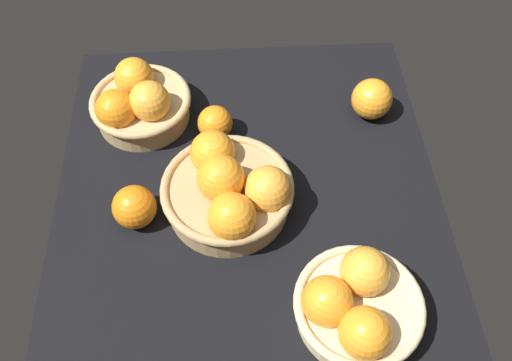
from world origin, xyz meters
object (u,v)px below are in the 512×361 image
loose_orange_back_gap (134,207)px  loose_orange_front_gap (372,99)px  basket_near_left (355,306)px  loose_orange_side_gap (215,123)px  basket_far_right (139,102)px  basket_center (230,190)px

loose_orange_back_gap → loose_orange_front_gap: bearing=-63.4°
basket_near_left → loose_orange_side_gap: (40.00, 21.19, -0.98)cm
basket_far_right → loose_orange_front_gap: size_ratio=2.45×
loose_orange_side_gap → basket_far_right: bearing=70.4°
loose_orange_front_gap → loose_orange_side_gap: size_ratio=1.19×
basket_far_right → basket_near_left: (-45.45, -36.50, -0.17)cm
basket_near_left → loose_orange_side_gap: basket_near_left is taller
basket_center → basket_far_right: bearing=37.7°
basket_center → basket_near_left: 29.34cm
basket_far_right → loose_orange_back_gap: 24.75cm
loose_orange_back_gap → loose_orange_side_gap: bearing=-37.0°
basket_center → loose_orange_back_gap: (-1.81, 16.92, -1.18)cm
basket_center → loose_orange_back_gap: size_ratio=3.04×
basket_center → loose_orange_side_gap: bearing=7.9°
basket_far_right → loose_orange_side_gap: size_ratio=2.91×
loose_orange_front_gap → loose_orange_side_gap: bearing=97.2°
loose_orange_front_gap → loose_orange_side_gap: loose_orange_front_gap is taller
basket_center → loose_orange_back_gap: bearing=96.1°
basket_far_right → loose_orange_front_gap: basket_far_right is taller
basket_center → loose_orange_front_gap: bearing=-54.1°
loose_orange_back_gap → basket_far_right: bearing=1.9°
basket_center → basket_near_left: (-22.54, -18.78, -0.61)cm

